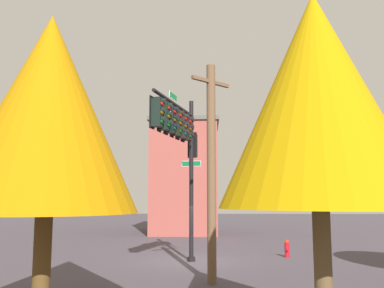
{
  "coord_description": "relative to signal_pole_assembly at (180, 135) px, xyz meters",
  "views": [
    {
      "loc": [
        19.76,
        0.78,
        2.85
      ],
      "look_at": [
        -0.23,
        0.02,
        5.43
      ],
      "focal_mm": 39.53,
      "sensor_mm": 36.0,
      "label": 1
    }
  ],
  "objects": [
    {
      "name": "ground_plane",
      "position": [
        -1.8,
        0.42,
        -5.55
      ],
      "size": [
        120.0,
        120.0,
        0.0
      ],
      "primitive_type": "plane",
      "color": "#433C45"
    },
    {
      "name": "signal_pole_assembly",
      "position": [
        0.0,
        0.0,
        0.0
      ],
      "size": [
        5.54,
        1.82,
        7.47
      ],
      "color": "black",
      "rests_on": "ground_plane"
    },
    {
      "name": "utility_pole",
      "position": [
        3.32,
        1.32,
        -1.65
      ],
      "size": [
        1.35,
        1.37,
        7.57
      ],
      "color": "brown",
      "rests_on": "ground_plane"
    },
    {
      "name": "fire_hydrant",
      "position": [
        -3.31,
        5.04,
        -5.14
      ],
      "size": [
        0.33,
        0.24,
        0.83
      ],
      "color": "red",
      "rests_on": "ground_plane"
    },
    {
      "name": "tree_near",
      "position": [
        8.42,
        -2.52,
        -0.7
      ],
      "size": [
        4.23,
        4.23,
        7.22
      ],
      "color": "#513919",
      "rests_on": "ground_plane"
    },
    {
      "name": "tree_mid",
      "position": [
        10.21,
        3.22,
        -0.85
      ],
      "size": [
        3.68,
        3.68,
        6.76
      ],
      "color": "brown",
      "rests_on": "ground_plane"
    },
    {
      "name": "brick_building",
      "position": [
        -18.26,
        -0.71,
        -0.95
      ],
      "size": [
        8.87,
        5.57,
        9.16
      ],
      "color": "#96463D",
      "rests_on": "ground_plane"
    }
  ]
}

